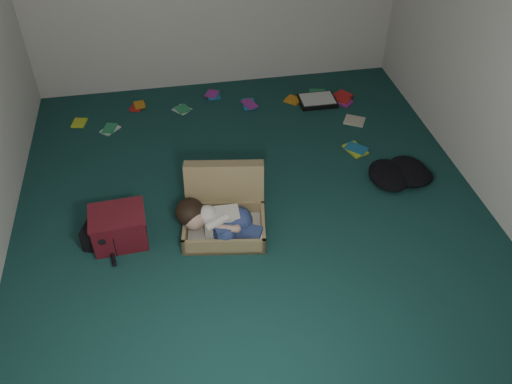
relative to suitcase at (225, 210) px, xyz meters
name	(u,v)px	position (x,y,z in m)	size (l,w,h in m)	color
floor	(253,212)	(0.25, 0.09, -0.14)	(4.50, 4.50, 0.00)	#153E3B
wall_front	(353,354)	(0.25, -2.16, 1.16)	(4.50, 4.50, 0.00)	white
suitcase	(225,210)	(0.00, 0.00, 0.00)	(0.75, 0.73, 0.48)	tan
person	(218,220)	(-0.07, -0.16, 0.04)	(0.69, 0.42, 0.30)	white
maroon_bin	(119,227)	(-0.85, -0.06, 0.01)	(0.45, 0.36, 0.30)	#5B121B
backpack	(102,236)	(-0.99, -0.08, -0.04)	(0.36, 0.28, 0.21)	black
clothing_pile	(398,175)	(1.61, 0.25, -0.07)	(0.48, 0.39, 0.15)	black
paper_tray	(317,101)	(1.26, 1.70, -0.12)	(0.40, 0.30, 0.06)	black
book_scatter	(249,110)	(0.49, 1.67, -0.14)	(3.07, 1.49, 0.02)	#CEE228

